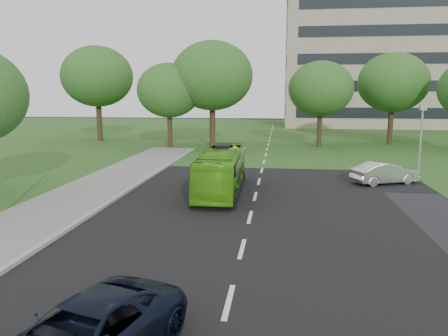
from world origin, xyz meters
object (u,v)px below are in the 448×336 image
tree_park_b (212,76)px  tree_park_d (393,83)px  office_building (407,50)px  tree_park_a (169,91)px  tree_park_f (97,77)px  camera_pole (421,132)px  tree_park_c (321,89)px  sedan (385,173)px  bus (221,171)px

tree_park_b → tree_park_d: tree_park_b is taller
office_building → tree_park_a: size_ratio=4.78×
tree_park_f → camera_pole: 35.57m
tree_park_c → tree_park_f: (-24.67, 2.56, 1.41)m
tree_park_a → tree_park_d: tree_park_d is taller
office_building → sedan: bearing=-105.6°
office_building → tree_park_c: bearing=-116.9°
tree_park_b → bus: (3.62, -20.03, -5.92)m
office_building → tree_park_b: 44.85m
tree_park_d → bus: bearing=-120.8°
tree_park_f → tree_park_d: bearing=0.5°
office_building → bus: bearing=-113.5°
sedan → tree_park_d: bearing=-37.3°
tree_park_d → sedan: tree_park_d is taller
tree_park_d → tree_park_f: bearing=-179.5°
tree_park_c → bus: bearing=-108.0°
tree_park_d → sedan: size_ratio=2.39×
office_building → sedan: (-14.38, -51.62, -11.83)m
tree_park_b → bus: bearing=-79.7°
tree_park_a → tree_park_f: tree_park_f is taller
sedan → tree_park_c: bearing=-16.2°
sedan → office_building: bearing=-39.0°
tree_park_f → camera_pole: tree_park_f is taller
sedan → camera_pole: bearing=-79.0°
tree_park_c → tree_park_d: size_ratio=0.90×
office_building → tree_park_f: (-41.41, -30.47, -5.21)m
tree_park_c → camera_pole: tree_park_c is taller
office_building → tree_park_d: (-9.10, -30.20, -5.97)m
tree_park_a → tree_park_b: (4.18, 0.91, 1.43)m
office_building → camera_pole: bearing=-103.5°
tree_park_c → sedan: bearing=-82.8°
tree_park_c → tree_park_a: bearing=-169.1°
office_building → tree_park_c: (-16.74, -33.03, -6.63)m
tree_park_f → tree_park_b: bearing=-18.1°
tree_park_c → office_building: bearing=63.1°
office_building → tree_park_f: size_ratio=3.74×
tree_park_b → tree_park_c: size_ratio=1.22×
tree_park_f → camera_pole: (29.45, -19.49, -4.24)m
tree_park_d → tree_park_f: 32.32m
tree_park_b → tree_park_d: bearing=14.6°
tree_park_b → camera_pole: size_ratio=2.24×
tree_park_d → tree_park_f: tree_park_f is taller
tree_park_c → tree_park_f: bearing=174.1°
tree_park_b → tree_park_d: (18.42, 4.80, -0.59)m
tree_park_a → tree_park_d: bearing=14.2°
tree_park_b → camera_pole: 21.97m
tree_park_c → sedan: 19.45m
sedan → tree_park_b: bearing=14.9°
tree_park_c → tree_park_f: 24.84m
tree_park_d → bus: tree_park_d is taller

